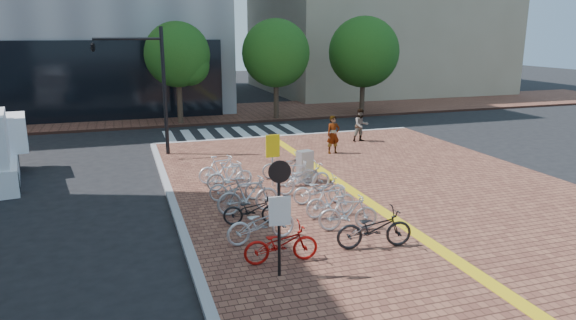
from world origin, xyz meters
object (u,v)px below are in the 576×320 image
object	(u,v)px
bike_4	(236,187)
bike_12	(295,173)
bike_5	(230,176)
yellow_sign	(273,151)
pedestrian_a	(333,135)
bike_10	(320,190)
bike_7	(374,228)
traffic_light_pole	(132,68)
bike_3	(248,195)
bike_6	(221,169)
pedestrian_b	(361,125)
utility_box	(305,166)
bike_0	(281,244)
bike_2	(252,210)
bike_8	(348,213)
bike_11	(303,178)
bike_1	(261,223)
notice_sign	(279,205)
bike_13	(285,166)
bike_9	(331,201)

from	to	relation	value
bike_4	bike_12	xyz separation A→B (m)	(2.35, 0.91, 0.01)
bike_5	yellow_sign	size ratio (longest dim) A/B	0.89
pedestrian_a	bike_10	bearing A→B (deg)	-120.38
bike_7	traffic_light_pole	bearing A→B (deg)	31.54
bike_3	bike_6	bearing A→B (deg)	-1.51
bike_6	bike_10	bearing A→B (deg)	-151.80
pedestrian_b	utility_box	distance (m)	7.73
bike_0	utility_box	xyz separation A→B (m)	(2.86, 6.21, 0.11)
bike_2	bike_6	size ratio (longest dim) A/B	0.98
bike_4	traffic_light_pole	world-z (taller)	traffic_light_pole
yellow_sign	bike_8	bearing A→B (deg)	-80.66
bike_8	traffic_light_pole	bearing A→B (deg)	34.53
bike_10	bike_12	world-z (taller)	bike_12
bike_4	bike_5	distance (m)	1.24
traffic_light_pole	utility_box	bearing A→B (deg)	-47.07
traffic_light_pole	bike_11	bearing A→B (deg)	-55.23
bike_0	bike_2	xyz separation A→B (m)	(-0.03, 2.64, -0.04)
bike_1	yellow_sign	distance (m)	5.05
bike_4	bike_7	world-z (taller)	bike_7
bike_5	bike_8	size ratio (longest dim) A/B	0.99
pedestrian_b	traffic_light_pole	world-z (taller)	traffic_light_pole
pedestrian_a	yellow_sign	size ratio (longest dim) A/B	0.92
bike_12	pedestrian_b	bearing A→B (deg)	-29.83
bike_0	bike_10	distance (m)	4.46
bike_6	yellow_sign	xyz separation A→B (m)	(1.67, -0.98, 0.78)
yellow_sign	notice_sign	size ratio (longest dim) A/B	0.69
bike_6	bike_12	xyz separation A→B (m)	(2.42, -1.27, -0.04)
pedestrian_b	traffic_light_pole	xyz separation A→B (m)	(-10.72, 0.24, 3.02)
bike_7	notice_sign	distance (m)	3.08
bike_4	bike_10	bearing A→B (deg)	-107.26
bike_7	bike_11	xyz separation A→B (m)	(-0.16, 4.82, 0.01)
bike_1	bike_6	world-z (taller)	bike_6
bike_4	bike_13	size ratio (longest dim) A/B	0.99
bike_2	pedestrian_b	world-z (taller)	pedestrian_b
bike_9	pedestrian_a	world-z (taller)	pedestrian_a
bike_13	pedestrian_a	bearing A→B (deg)	-45.44
bike_6	bike_13	world-z (taller)	bike_6
pedestrian_a	traffic_light_pole	size ratio (longest dim) A/B	0.31
pedestrian_a	bike_7	bearing A→B (deg)	-111.26
bike_3	bike_8	size ratio (longest dim) A/B	1.15
yellow_sign	notice_sign	world-z (taller)	notice_sign
notice_sign	bike_13	bearing A→B (deg)	71.35
bike_3	bike_5	xyz separation A→B (m)	(-0.02, 2.56, -0.08)
bike_0	bike_1	xyz separation A→B (m)	(-0.12, 1.36, 0.03)
bike_7	pedestrian_a	size ratio (longest dim) A/B	1.15
bike_2	yellow_sign	bearing A→B (deg)	-15.31
bike_2	bike_4	bearing A→B (deg)	9.55
bike_0	bike_7	xyz separation A→B (m)	(2.50, 0.09, 0.04)
bike_13	yellow_sign	size ratio (longest dim) A/B	0.95
bike_7	bike_12	world-z (taller)	bike_7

